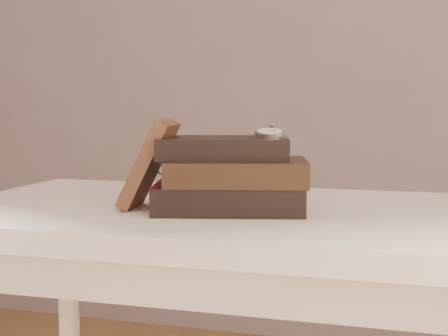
% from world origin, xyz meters
% --- Properties ---
extents(table, '(1.00, 0.60, 0.75)m').
position_xyz_m(table, '(0.00, 0.35, 0.66)').
color(table, silver).
rests_on(table, ground).
extents(book_stack, '(0.30, 0.23, 0.13)m').
position_xyz_m(book_stack, '(0.04, 0.31, 0.81)').
color(book_stack, black).
rests_on(book_stack, table).
extents(journal, '(0.11, 0.11, 0.16)m').
position_xyz_m(journal, '(-0.11, 0.29, 0.83)').
color(journal, '#3F2418').
rests_on(journal, table).
extents(pocket_watch, '(0.07, 0.16, 0.02)m').
position_xyz_m(pocket_watch, '(0.11, 0.32, 0.89)').
color(pocket_watch, silver).
rests_on(pocket_watch, book_stack).
extents(eyeglasses, '(0.13, 0.15, 0.05)m').
position_xyz_m(eyeglasses, '(-0.07, 0.37, 0.82)').
color(eyeglasses, silver).
rests_on(eyeglasses, book_stack).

